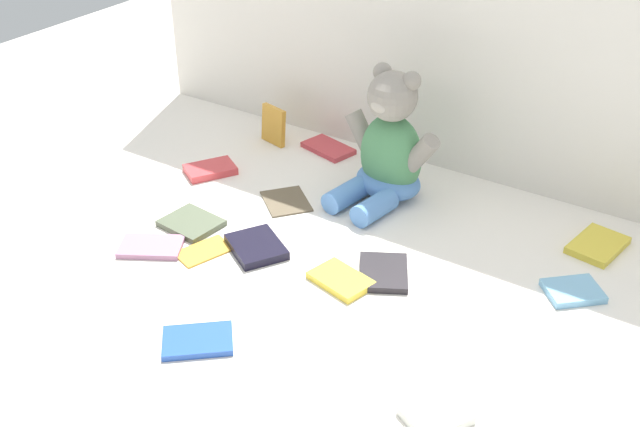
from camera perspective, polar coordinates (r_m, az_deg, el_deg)
ground_plane at (r=1.62m, az=2.01°, el=-1.50°), size 3.20×3.20×0.00m
backdrop_drape at (r=1.78m, az=9.01°, el=14.57°), size 1.60×0.03×0.75m
teddy_bear at (r=1.71m, az=5.03°, el=4.59°), size 0.25×0.23×0.30m
book_case_0 at (r=1.22m, az=8.50°, el=-14.41°), size 0.11×0.12×0.02m
book_case_1 at (r=1.36m, az=-8.96°, el=-9.20°), size 0.14×0.14×0.01m
book_case_2 at (r=1.98m, az=-3.43°, el=6.48°), size 0.08×0.04×0.10m
book_case_3 at (r=1.50m, az=4.66°, el=-4.33°), size 0.14×0.15×0.01m
book_case_4 at (r=1.48m, az=1.54°, el=-4.89°), size 0.13×0.10×0.01m
book_case_5 at (r=1.66m, az=-9.42°, el=-0.70°), size 0.13×0.11×0.01m
book_case_6 at (r=1.86m, az=-8.05°, el=3.21°), size 0.12×0.14×0.02m
book_case_7 at (r=1.52m, az=18.06°, el=-5.43°), size 0.13×0.13×0.01m
book_case_8 at (r=1.95m, az=0.61°, el=4.81°), size 0.14×0.10×0.01m
book_case_9 at (r=1.73m, az=-2.50°, el=0.96°), size 0.15×0.14×0.01m
book_case_10 at (r=1.67m, az=19.69°, el=-2.20°), size 0.11×0.14×0.01m
book_case_11 at (r=1.58m, az=-8.51°, el=-2.68°), size 0.10×0.12×0.01m
book_case_12 at (r=1.61m, az=-12.28°, el=-2.39°), size 0.15×0.13×0.01m
book_case_13 at (r=1.57m, az=-4.69°, el=-2.45°), size 0.15×0.14×0.02m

